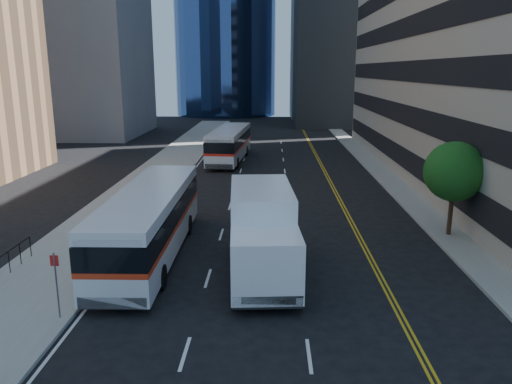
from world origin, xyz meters
TOP-DOWN VIEW (x-y plane):
  - ground at (0.00, 0.00)m, footprint 160.00×160.00m
  - sidewalk_west at (-10.50, 25.00)m, footprint 5.00×90.00m
  - sidewalk_east at (9.00, 25.00)m, footprint 2.00×90.00m
  - midrise_west at (-28.00, 52.00)m, footprint 18.00×18.00m
  - street_tree at (9.00, 8.00)m, footprint 3.20×3.20m
  - bus_front at (-6.60, 4.66)m, footprint 2.92×12.83m
  - bus_rear at (-4.90, 31.16)m, footprint 3.65×12.63m
  - box_truck at (-1.12, 2.51)m, footprint 3.25×8.06m

SIDE VIEW (x-z plane):
  - ground at x=0.00m, z-range 0.00..0.00m
  - sidewalk_west at x=-10.50m, z-range 0.00..0.15m
  - sidewalk_east at x=9.00m, z-range 0.00..0.15m
  - bus_rear at x=-4.90m, z-range 0.15..3.36m
  - bus_front at x=-6.60m, z-range 0.15..3.46m
  - box_truck at x=-1.12m, z-range 0.10..3.88m
  - street_tree at x=9.00m, z-range 1.09..6.19m
  - midrise_west at x=-28.00m, z-range 0.00..35.00m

